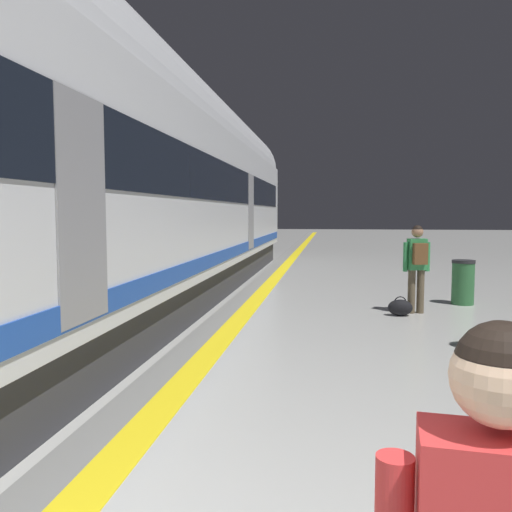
{
  "coord_description": "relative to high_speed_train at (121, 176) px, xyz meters",
  "views": [
    {
      "loc": [
        0.66,
        -0.72,
        1.87
      ],
      "look_at": [
        -0.34,
        6.26,
        1.29
      ],
      "focal_mm": 36.88,
      "sensor_mm": 36.0,
      "label": 1
    }
  ],
  "objects": [
    {
      "name": "safety_line_strip",
      "position": [
        2.03,
        1.97,
        -2.5
      ],
      "size": [
        0.36,
        80.0,
        0.01
      ],
      "primitive_type": "cube",
      "color": "yellow",
      "rests_on": "ground"
    },
    {
      "name": "tactile_edge_band",
      "position": [
        1.74,
        1.97,
        -2.5
      ],
      "size": [
        0.54,
        80.0,
        0.01
      ],
      "primitive_type": "cube",
      "color": "slate",
      "rests_on": "ground"
    },
    {
      "name": "high_speed_train",
      "position": [
        0.0,
        0.0,
        0.0
      ],
      "size": [
        2.94,
        28.5,
        4.97
      ],
      "color": "#38383D",
      "rests_on": "ground"
    },
    {
      "name": "passenger_near",
      "position": [
        5.2,
        1.26,
        -1.53
      ],
      "size": [
        0.5,
        0.37,
        1.64
      ],
      "color": "brown",
      "rests_on": "ground"
    },
    {
      "name": "duffel_bag_near",
      "position": [
        4.88,
        0.96,
        -2.35
      ],
      "size": [
        0.44,
        0.26,
        0.36
      ],
      "color": "black",
      "rests_on": "ground"
    },
    {
      "name": "waste_bin",
      "position": [
        6.3,
        2.39,
        -2.04
      ],
      "size": [
        0.46,
        0.46,
        0.91
      ],
      "color": "#2D6638",
      "rests_on": "ground"
    }
  ]
}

